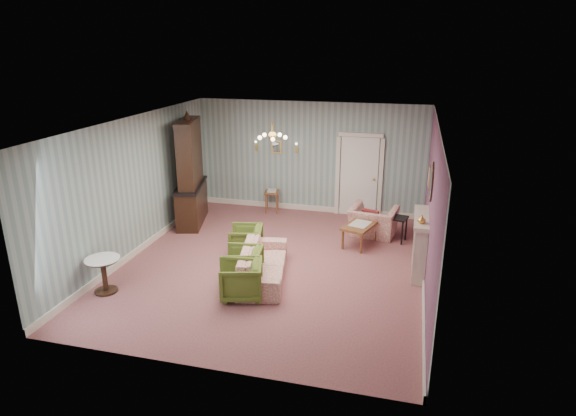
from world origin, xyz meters
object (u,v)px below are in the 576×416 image
(sofa_chintz, at_px, (263,258))
(dresser, at_px, (190,170))
(wingback_chair, at_px, (373,217))
(olive_chair_b, at_px, (242,263))
(olive_chair_a, at_px, (241,278))
(side_table_black, at_px, (397,229))
(coffee_table, at_px, (360,234))
(pedestal_table, at_px, (104,275))
(fireplace, at_px, (420,244))
(olive_chair_c, at_px, (246,239))

(sofa_chintz, height_order, dresser, dresser)
(sofa_chintz, bearing_deg, wingback_chair, -44.86)
(olive_chair_b, bearing_deg, dresser, -147.93)
(olive_chair_a, xyz_separation_m, wingback_chair, (2.00, 3.57, 0.09))
(wingback_chair, xyz_separation_m, side_table_black, (0.57, -0.25, -0.16))
(olive_chair_b, height_order, dresser, dresser)
(olive_chair_a, xyz_separation_m, coffee_table, (1.77, 2.89, -0.12))
(coffee_table, bearing_deg, olive_chair_b, -130.37)
(pedestal_table, bearing_deg, fireplace, 22.64)
(olive_chair_c, bearing_deg, olive_chair_a, 4.17)
(olive_chair_a, height_order, olive_chair_c, olive_chair_a)
(fireplace, distance_m, coffee_table, 1.68)
(sofa_chintz, height_order, coffee_table, sofa_chintz)
(olive_chair_b, distance_m, coffee_table, 3.02)
(wingback_chair, height_order, side_table_black, wingback_chair)
(olive_chair_b, relative_size, sofa_chintz, 0.35)
(wingback_chair, bearing_deg, fireplace, 129.83)
(olive_chair_b, height_order, sofa_chintz, sofa_chintz)
(olive_chair_c, distance_m, side_table_black, 3.45)
(fireplace, relative_size, side_table_black, 2.39)
(olive_chair_a, bearing_deg, dresser, -158.84)
(pedestal_table, bearing_deg, olive_chair_b, 24.61)
(fireplace, bearing_deg, dresser, 165.21)
(pedestal_table, bearing_deg, coffee_table, 38.34)
(sofa_chintz, distance_m, dresser, 3.74)
(dresser, bearing_deg, olive_chair_b, -64.60)
(olive_chair_c, relative_size, wingback_chair, 0.66)
(wingback_chair, height_order, fireplace, fireplace)
(wingback_chair, xyz_separation_m, fireplace, (1.04, -1.72, 0.12))
(olive_chair_b, bearing_deg, side_table_black, 126.59)
(sofa_chintz, bearing_deg, olive_chair_a, 158.27)
(wingback_chair, distance_m, pedestal_table, 6.00)
(olive_chair_a, xyz_separation_m, sofa_chintz, (0.15, 0.81, 0.03))
(sofa_chintz, distance_m, side_table_black, 3.48)
(olive_chair_c, height_order, pedestal_table, olive_chair_c)
(dresser, distance_m, fireplace, 5.75)
(olive_chair_a, relative_size, olive_chair_c, 1.07)
(olive_chair_a, height_order, coffee_table, olive_chair_a)
(olive_chair_c, distance_m, dresser, 2.66)
(pedestal_table, bearing_deg, sofa_chintz, 25.74)
(fireplace, bearing_deg, olive_chair_a, -148.75)
(sofa_chintz, relative_size, coffee_table, 2.09)
(olive_chair_b, bearing_deg, wingback_chair, 135.63)
(olive_chair_b, relative_size, dresser, 0.27)
(fireplace, height_order, side_table_black, fireplace)
(fireplace, bearing_deg, pedestal_table, -157.36)
(fireplace, height_order, coffee_table, fireplace)
(wingback_chair, distance_m, dresser, 4.57)
(coffee_table, relative_size, pedestal_table, 1.47)
(olive_chair_b, height_order, pedestal_table, olive_chair_b)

